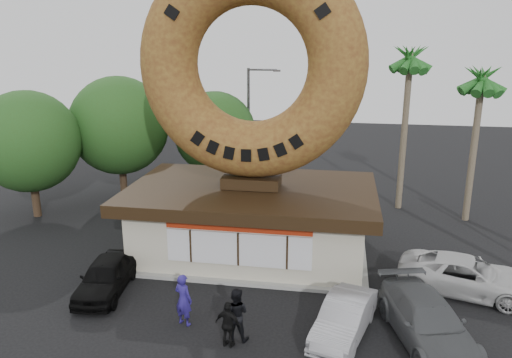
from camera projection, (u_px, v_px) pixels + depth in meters
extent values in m
plane|color=black|center=(222.00, 322.00, 17.90)|extent=(90.00, 90.00, 0.00)
cube|color=beige|center=(252.00, 224.00, 23.18)|extent=(10.00, 6.00, 3.00)
cube|color=#999993|center=(252.00, 252.00, 23.57)|extent=(10.60, 6.60, 0.15)
cube|color=#3F3F3F|center=(252.00, 192.00, 22.75)|extent=(10.00, 6.00, 0.10)
cube|color=black|center=(252.00, 193.00, 22.77)|extent=(11.20, 7.20, 0.55)
cube|color=silver|center=(238.00, 249.00, 20.27)|extent=(6.00, 0.12, 1.40)
cube|color=#AA280E|center=(238.00, 226.00, 19.98)|extent=(6.00, 0.10, 0.45)
cube|color=black|center=(252.00, 181.00, 22.62)|extent=(2.60, 1.40, 0.50)
torus|color=olive|center=(251.00, 65.00, 21.21)|extent=(9.82, 2.50, 9.82)
cylinder|color=#473321|center=(123.00, 173.00, 31.32)|extent=(0.44, 0.44, 3.30)
sphere|color=#274D1B|center=(119.00, 125.00, 30.50)|extent=(6.00, 6.00, 6.00)
cylinder|color=#473321|center=(216.00, 172.00, 32.38)|extent=(0.44, 0.44, 2.86)
sphere|color=#274D1B|center=(215.00, 132.00, 31.67)|extent=(5.20, 5.20, 5.20)
cylinder|color=#473321|center=(35.00, 190.00, 28.13)|extent=(0.44, 0.44, 3.08)
sphere|color=#274D1B|center=(28.00, 141.00, 27.36)|extent=(5.60, 5.60, 5.60)
cylinder|color=#726651|center=(404.00, 134.00, 28.72)|extent=(0.36, 0.36, 9.00)
cylinder|color=#726651|center=(474.00, 150.00, 26.86)|extent=(0.36, 0.36, 8.00)
cylinder|color=#59595E|center=(249.00, 131.00, 32.30)|extent=(0.18, 0.18, 8.00)
cylinder|color=#59595E|center=(263.00, 70.00, 31.09)|extent=(1.80, 0.12, 0.12)
cube|color=#59595E|center=(277.00, 71.00, 30.95)|extent=(0.45, 0.20, 0.12)
imported|color=navy|center=(183.00, 300.00, 17.53)|extent=(0.82, 0.69, 1.92)
imported|color=black|center=(236.00, 314.00, 16.66)|extent=(0.93, 0.74, 1.86)
imported|color=black|center=(228.00, 325.00, 16.28)|extent=(1.02, 0.64, 1.61)
imported|color=black|center=(106.00, 276.00, 19.82)|extent=(2.10, 4.25, 1.40)
imported|color=#A09FA4|center=(344.00, 318.00, 16.95)|extent=(2.44, 4.21, 1.31)
imported|color=#585B5D|center=(427.00, 321.00, 16.60)|extent=(3.38, 5.50, 1.49)
imported|color=silver|center=(467.00, 276.00, 19.81)|extent=(5.67, 3.71, 1.45)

